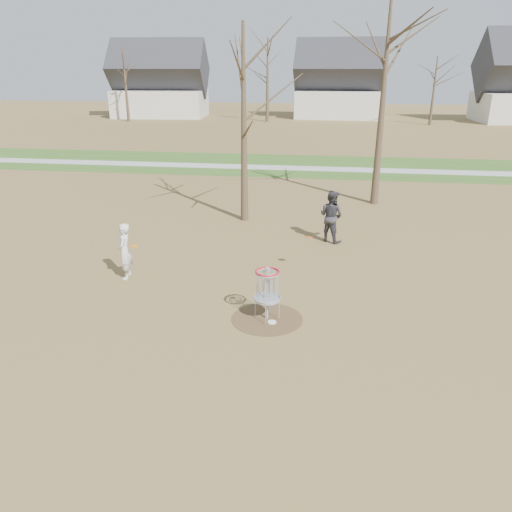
{
  "coord_description": "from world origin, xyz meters",
  "views": [
    {
      "loc": [
        1.34,
        -11.07,
        5.92
      ],
      "look_at": [
        -0.5,
        1.5,
        1.1
      ],
      "focal_mm": 35.0,
      "sensor_mm": 36.0,
      "label": 1
    }
  ],
  "objects_px": {
    "disc_grounded": "(272,322)",
    "disc_golf_basket": "(267,286)",
    "player_standing": "(125,251)",
    "player_throwing": "(331,216)"
  },
  "relations": [
    {
      "from": "disc_grounded",
      "to": "disc_golf_basket",
      "type": "bearing_deg",
      "value": 128.09
    },
    {
      "from": "player_throwing",
      "to": "disc_golf_basket",
      "type": "height_order",
      "value": "player_throwing"
    },
    {
      "from": "player_standing",
      "to": "player_throwing",
      "type": "height_order",
      "value": "player_throwing"
    },
    {
      "from": "player_throwing",
      "to": "disc_grounded",
      "type": "xyz_separation_m",
      "value": [
        -1.37,
        -6.47,
        -0.92
      ]
    },
    {
      "from": "player_standing",
      "to": "disc_grounded",
      "type": "height_order",
      "value": "player_standing"
    },
    {
      "from": "player_standing",
      "to": "disc_golf_basket",
      "type": "relative_size",
      "value": 1.25
    },
    {
      "from": "player_standing",
      "to": "player_throwing",
      "type": "xyz_separation_m",
      "value": [
        6.0,
        4.29,
        0.09
      ]
    },
    {
      "from": "player_throwing",
      "to": "disc_grounded",
      "type": "height_order",
      "value": "player_throwing"
    },
    {
      "from": "player_standing",
      "to": "player_throwing",
      "type": "relative_size",
      "value": 0.9
    },
    {
      "from": "player_standing",
      "to": "disc_golf_basket",
      "type": "distance_m",
      "value": 4.91
    }
  ]
}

